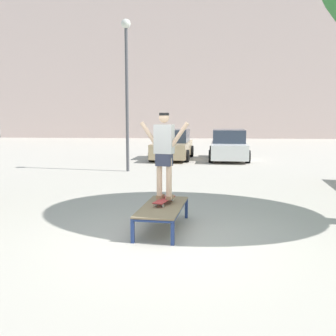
{
  "coord_description": "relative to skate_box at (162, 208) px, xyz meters",
  "views": [
    {
      "loc": [
        0.41,
        -6.84,
        2.18
      ],
      "look_at": [
        -0.24,
        2.1,
        1.0
      ],
      "focal_mm": 42.3,
      "sensor_mm": 36.0,
      "label": 1
    }
  ],
  "objects": [
    {
      "name": "car_white",
      "position": [
        2.25,
        12.46,
        0.28
      ],
      "size": [
        2.08,
        4.28,
        1.5
      ],
      "color": "silver",
      "rests_on": "ground"
    },
    {
      "name": "light_post",
      "position": [
        -2.07,
        7.99,
        3.41
      ],
      "size": [
        0.36,
        0.36,
        5.83
      ],
      "color": "#4C4C51",
      "rests_on": "ground"
    },
    {
      "name": "skate_box",
      "position": [
        0.0,
        0.0,
        0.0
      ],
      "size": [
        0.95,
        1.97,
        0.46
      ],
      "color": "navy",
      "rests_on": "ground"
    },
    {
      "name": "building_facade",
      "position": [
        -0.99,
        33.38,
        7.25
      ],
      "size": [
        36.42,
        4.0,
        15.33
      ],
      "primitive_type": "cube",
      "color": "beige",
      "rests_on": "ground"
    },
    {
      "name": "ground_plane",
      "position": [
        0.24,
        -0.6,
        -0.41
      ],
      "size": [
        120.0,
        120.0,
        0.0
      ],
      "primitive_type": "plane",
      "color": "#B2AA9E"
    },
    {
      "name": "skateboard",
      "position": [
        0.02,
        0.19,
        0.12
      ],
      "size": [
        0.4,
        0.82,
        0.09
      ],
      "color": "#B23333",
      "rests_on": "skate_box"
    },
    {
      "name": "skater",
      "position": [
        0.02,
        0.19,
        1.12
      ],
      "size": [
        0.98,
        0.37,
        1.69
      ],
      "color": "beige",
      "rests_on": "skateboard"
    },
    {
      "name": "car_tan",
      "position": [
        -0.57,
        12.62,
        0.28
      ],
      "size": [
        2.14,
        4.31,
        1.5
      ],
      "color": "tan",
      "rests_on": "ground"
    }
  ]
}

